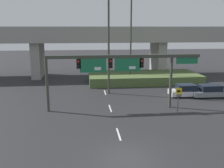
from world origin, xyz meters
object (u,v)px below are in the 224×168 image
(speed_limit_sign, at_px, (178,96))
(parked_sedan_near_right, at_px, (187,91))
(highway_light_pole_near, at_px, (131,28))
(parked_sedan_mid_right, at_px, (211,91))
(highway_light_pole_far, at_px, (109,32))
(signal_gantry, at_px, (119,65))

(speed_limit_sign, bearing_deg, parked_sedan_near_right, 61.10)
(highway_light_pole_near, height_order, parked_sedan_near_right, highway_light_pole_near)
(speed_limit_sign, height_order, parked_sedan_mid_right, speed_limit_sign)
(speed_limit_sign, distance_m, highway_light_pole_far, 11.67)
(parked_sedan_near_right, xyz_separation_m, parked_sedan_mid_right, (2.75, -0.56, 0.00))
(highway_light_pole_far, height_order, parked_sedan_near_right, highway_light_pole_far)
(signal_gantry, bearing_deg, speed_limit_sign, -17.35)
(speed_limit_sign, bearing_deg, signal_gantry, 162.65)
(speed_limit_sign, xyz_separation_m, highway_light_pole_near, (-2.07, 14.69, 6.33))
(highway_light_pole_near, relative_size, parked_sedan_mid_right, 3.18)
(parked_sedan_near_right, distance_m, parked_sedan_mid_right, 2.80)
(parked_sedan_mid_right, bearing_deg, highway_light_pole_far, 166.50)
(highway_light_pole_near, bearing_deg, signal_gantry, -104.81)
(parked_sedan_mid_right, bearing_deg, signal_gantry, -162.66)
(signal_gantry, bearing_deg, parked_sedan_near_right, 25.24)
(signal_gantry, xyz_separation_m, parked_sedan_near_right, (8.72, 4.11, -3.78))
(signal_gantry, xyz_separation_m, parked_sedan_mid_right, (11.46, 3.55, -3.78))
(speed_limit_sign, height_order, parked_sedan_near_right, speed_limit_sign)
(signal_gantry, relative_size, highway_light_pole_far, 1.07)
(parked_sedan_near_right, bearing_deg, signal_gantry, -153.35)
(signal_gantry, height_order, parked_sedan_mid_right, signal_gantry)
(signal_gantry, xyz_separation_m, highway_light_pole_near, (3.43, 12.97, 3.51))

